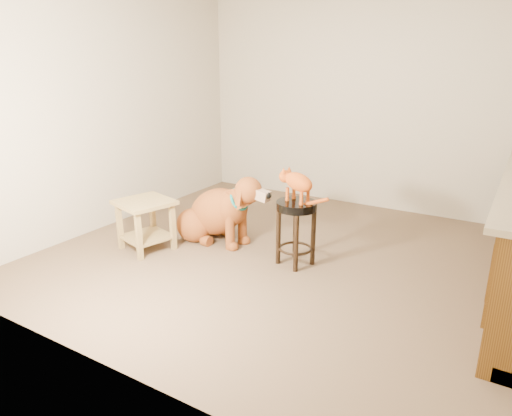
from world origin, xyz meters
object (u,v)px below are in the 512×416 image
Objects in this scene: side_table at (146,217)px; tabby_kitten at (296,182)px; padded_stool at (296,220)px; golden_retriever at (217,214)px.

side_table is 1.53m from tabby_kitten.
padded_stool reaches higher than side_table.
padded_stool is at bearing -1.36° from golden_retriever.
golden_retriever is (-0.94, 0.10, -0.13)m from padded_stool.
golden_retriever is at bearing 174.03° from padded_stool.
padded_stool is at bearing -5.72° from tabby_kitten.
padded_stool is 1.16× the size of tabby_kitten.
padded_stool is 0.48× the size of golden_retriever.
golden_retriever is 1.05m from tabby_kitten.
side_table is 0.72m from golden_retriever.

